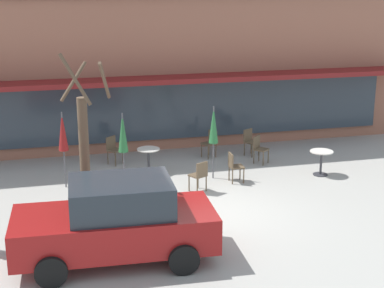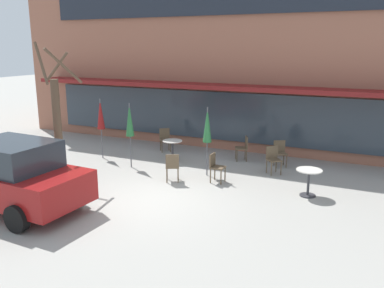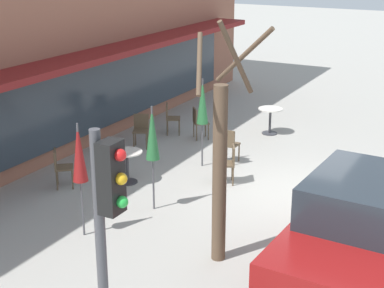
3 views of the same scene
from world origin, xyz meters
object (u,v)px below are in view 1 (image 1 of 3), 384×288
cafe_table_near_wall (321,159)px  patio_umbrella_green_folded (63,132)px  cafe_chair_3 (210,142)px  patio_umbrella_corner_open (214,125)px  patio_umbrella_cream_folded (123,133)px  street_tree (85,151)px  cafe_chair_2 (113,148)px  cafe_table_streetside (149,156)px  parked_sedan (116,221)px  cafe_chair_4 (234,165)px  cafe_chair_5 (250,140)px  cafe_chair_0 (199,174)px  cafe_chair_1 (259,147)px

cafe_table_near_wall → patio_umbrella_green_folded: (-7.56, 0.80, 1.11)m
cafe_chair_3 → patio_umbrella_corner_open: bearing=-103.8°
patio_umbrella_cream_folded → street_tree: bearing=-119.8°
patio_umbrella_cream_folded → cafe_chair_2: patio_umbrella_cream_folded is taller
cafe_table_streetside → patio_umbrella_corner_open: bearing=-29.6°
parked_sedan → street_tree: 2.46m
cafe_chair_2 → parked_sedan: size_ratio=0.21×
cafe_chair_3 → cafe_chair_4: (-0.03, -2.62, 0.00)m
cafe_chair_5 → parked_sedan: 8.47m
patio_umbrella_green_folded → patio_umbrella_corner_open: 4.32m
cafe_chair_0 → cafe_chair_3: size_ratio=1.00×
cafe_table_near_wall → cafe_table_streetside: size_ratio=1.00×
patio_umbrella_corner_open → cafe_chair_1: 2.42m
cafe_chair_4 → cafe_chair_1: bearing=49.0°
cafe_chair_0 → cafe_chair_3: bearing=68.9°
patio_umbrella_cream_folded → patio_umbrella_corner_open: bearing=5.7°
cafe_table_near_wall → cafe_chair_3: size_ratio=0.85×
parked_sedan → patio_umbrella_corner_open: bearing=53.1°
cafe_table_near_wall → patio_umbrella_corner_open: patio_umbrella_corner_open is taller
cafe_table_near_wall → cafe_chair_2: cafe_chair_2 is taller
cafe_table_near_wall → parked_sedan: parked_sedan is taller
cafe_chair_1 → cafe_chair_5: (0.01, 0.91, 0.00)m
cafe_chair_2 → cafe_chair_4: bearing=-39.7°
cafe_chair_2 → cafe_chair_3: bearing=-0.7°
patio_umbrella_corner_open → cafe_chair_0: size_ratio=2.47×
cafe_chair_5 → parked_sedan: parked_sedan is taller
patio_umbrella_corner_open → cafe_chair_3: size_ratio=2.47×
cafe_chair_0 → cafe_chair_5: (2.57, 3.03, 0.00)m
cafe_chair_2 → cafe_chair_5: size_ratio=1.00×
cafe_table_streetside → cafe_chair_5: (3.64, 0.99, 0.01)m
cafe_chair_4 → parked_sedan: 5.69m
cafe_table_streetside → cafe_chair_0: (1.07, -2.05, 0.01)m
cafe_table_streetside → cafe_chair_5: size_ratio=0.85×
cafe_table_near_wall → street_tree: 7.47m
patio_umbrella_cream_folded → cafe_chair_1: bearing=16.5°
cafe_chair_5 → street_tree: street_tree is taller
cafe_chair_3 → patio_umbrella_cream_folded: bearing=-143.3°
cafe_chair_4 → cafe_chair_5: (1.38, 2.49, 0.00)m
patio_umbrella_cream_folded → cafe_table_streetside: bearing=54.1°
patio_umbrella_corner_open → cafe_chair_0: bearing=-123.9°
patio_umbrella_corner_open → cafe_chair_1: size_ratio=2.47×
cafe_chair_1 → cafe_chair_2: same height
patio_umbrella_cream_folded → cafe_chair_2: bearing=90.3°
cafe_table_near_wall → cafe_chair_2: 6.54m
cafe_table_near_wall → street_tree: size_ratio=0.18×
cafe_chair_2 → street_tree: 4.83m
patio_umbrella_cream_folded → cafe_chair_2: (-0.01, 2.44, -1.10)m
cafe_chair_1 → patio_umbrella_corner_open: bearing=-149.8°
cafe_chair_0 → cafe_table_streetside: bearing=117.6°
cafe_chair_0 → cafe_chair_3: 3.39m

